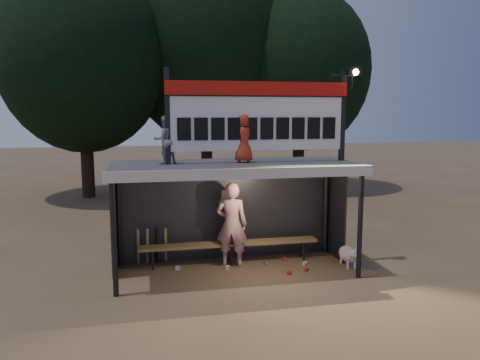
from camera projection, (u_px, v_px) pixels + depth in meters
The scene contains 13 objects.
ground at pixel (235, 271), 9.95m from camera, with size 80.00×80.00×0.00m, color brown.
player at pixel (232, 224), 10.19m from camera, with size 0.68×0.45×1.86m, color silver.
child_a at pixel (165, 140), 9.34m from camera, with size 0.47×0.36×0.96m, color gray.
child_b at pixel (244, 138), 9.60m from camera, with size 0.49×0.32×1.00m, color #B22D1B.
dugout_shelter at pixel (232, 184), 9.92m from camera, with size 5.10×2.08×2.32m.
scoreboard_assembly at pixel (261, 114), 9.58m from camera, with size 4.10×0.27×1.99m.
bench at pixel (230, 244), 10.42m from camera, with size 4.00×0.35×0.48m.
tree_left at pixel (83, 56), 18.04m from camera, with size 6.46×6.46×9.27m.
tree_mid at pixel (206, 48), 20.42m from camera, with size 7.22×7.22×10.36m.
tree_right at pixel (300, 70), 20.41m from camera, with size 6.08×6.08×8.72m.
dog at pixel (349, 254), 10.22m from camera, with size 0.36×0.81×0.49m.
bats at pixel (152, 246), 10.33m from camera, with size 0.67×0.35×0.84m.
litter at pixel (264, 266), 10.16m from camera, with size 2.91×1.04×0.08m.
Camera 1 is at (-1.86, -9.39, 3.33)m, focal length 35.00 mm.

